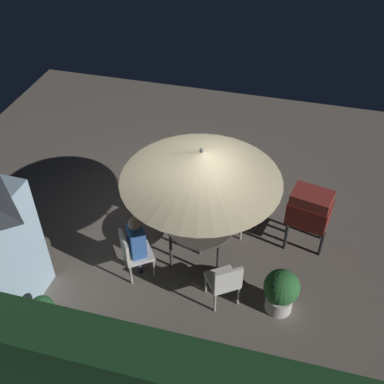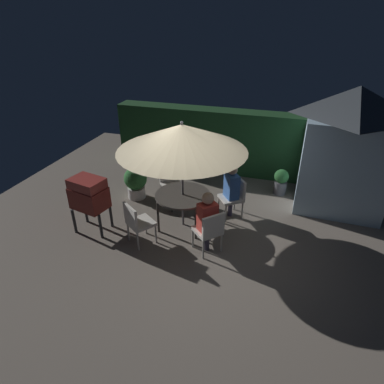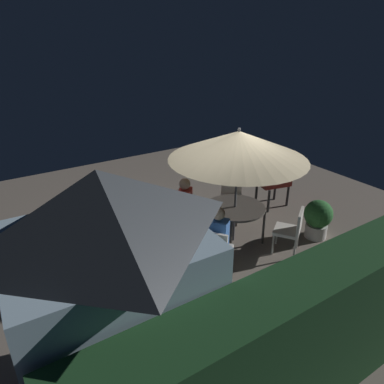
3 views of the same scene
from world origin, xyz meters
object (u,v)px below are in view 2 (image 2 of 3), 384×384
at_px(bbq_grill, 89,195).
at_px(chair_near_shed, 210,230).
at_px(chair_toward_hedge, 170,181).
at_px(patio_table, 183,197).
at_px(person_in_blue, 232,185).
at_px(chair_toward_house, 137,221).
at_px(potted_plant_by_shed, 281,181).
at_px(potted_plant_by_grill, 136,182).
at_px(patio_umbrella, 182,138).
at_px(person_in_red, 208,216).
at_px(chair_far_side, 234,195).
at_px(garden_shed, 346,149).

relative_size(bbq_grill, chair_near_shed, 1.33).
relative_size(bbq_grill, chair_toward_hedge, 1.33).
height_order(patio_table, bbq_grill, bbq_grill).
bearing_deg(person_in_blue, chair_near_shed, -95.22).
height_order(chair_toward_house, potted_plant_by_shed, chair_toward_house).
xyz_separation_m(chair_near_shed, person_in_blue, (0.13, 1.40, 0.26)).
distance_m(chair_toward_house, person_in_blue, 2.20).
bearing_deg(potted_plant_by_shed, potted_plant_by_grill, -159.85).
xyz_separation_m(patio_umbrella, chair_toward_house, (-0.64, -0.89, -1.46)).
bearing_deg(bbq_grill, patio_table, 22.65).
bearing_deg(patio_table, person_in_red, -43.92).
bearing_deg(chair_toward_house, person_in_red, 8.64).
bearing_deg(person_in_red, chair_toward_hedge, 129.88).
bearing_deg(patio_table, patio_umbrella, 180.00).
bearing_deg(chair_far_side, chair_near_shed, -97.74).
xyz_separation_m(chair_near_shed, potted_plant_by_grill, (-2.27, 1.55, -0.08)).
height_order(bbq_grill, person_in_red, person_in_red).
bearing_deg(bbq_grill, person_in_red, 1.08).
height_order(bbq_grill, chair_near_shed, bbq_grill).
height_order(potted_plant_by_shed, person_in_blue, person_in_blue).
height_order(chair_near_shed, person_in_red, person_in_red).
height_order(patio_table, person_in_blue, person_in_blue).
relative_size(garden_shed, person_in_blue, 2.21).
bearing_deg(potted_plant_by_grill, garden_shed, 13.13).
xyz_separation_m(chair_toward_hedge, chair_toward_house, (-0.02, -1.81, 0.00)).
xyz_separation_m(chair_toward_house, potted_plant_by_shed, (2.55, 2.95, -0.17)).
relative_size(patio_table, patio_umbrella, 0.46).
relative_size(patio_table, person_in_blue, 0.92).
height_order(chair_toward_hedge, person_in_red, person_in_red).
distance_m(garden_shed, bbq_grill, 5.65).
distance_m(patio_table, chair_near_shed, 1.09).
distance_m(chair_near_shed, person_in_red, 0.28).
bearing_deg(person_in_red, bbq_grill, -178.92).
bearing_deg(chair_near_shed, potted_plant_by_grill, 145.62).
relative_size(potted_plant_by_grill, person_in_red, 0.64).
bearing_deg(patio_table, chair_far_side, 35.97).
bearing_deg(patio_umbrella, chair_toward_hedge, 124.34).
xyz_separation_m(patio_table, chair_far_side, (0.97, 0.71, -0.17)).
bearing_deg(chair_toward_house, garden_shed, 36.00).
height_order(chair_far_side, chair_toward_hedge, same).
distance_m(potted_plant_by_grill, person_in_blue, 2.43).
height_order(garden_shed, potted_plant_by_shed, garden_shed).
bearing_deg(bbq_grill, patio_umbrella, 22.65).
bearing_deg(person_in_blue, garden_shed, 28.43).
bearing_deg(person_in_blue, chair_toward_hedge, 170.42).
bearing_deg(chair_toward_house, person_in_blue, 45.07).
xyz_separation_m(chair_far_side, potted_plant_by_grill, (-2.46, 0.10, -0.08)).
xyz_separation_m(patio_table, potted_plant_by_shed, (1.91, 2.05, -0.34)).
bearing_deg(chair_toward_house, chair_far_side, 44.73).
relative_size(patio_table, chair_toward_house, 1.29).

